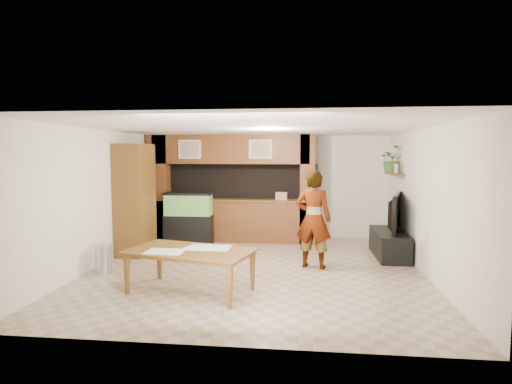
# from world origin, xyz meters

# --- Properties ---
(floor) EXTENTS (6.50, 6.50, 0.00)m
(floor) POSITION_xyz_m (0.00, 0.00, 0.00)
(floor) COLOR tan
(floor) RESTS_ON ground
(ceiling) EXTENTS (6.50, 6.50, 0.00)m
(ceiling) POSITION_xyz_m (0.00, 0.00, 2.60)
(ceiling) COLOR white
(ceiling) RESTS_ON wall_back
(wall_back) EXTENTS (6.00, 0.00, 6.00)m
(wall_back) POSITION_xyz_m (0.00, 3.25, 1.30)
(wall_back) COLOR silver
(wall_back) RESTS_ON floor
(wall_left) EXTENTS (0.00, 6.50, 6.50)m
(wall_left) POSITION_xyz_m (-3.00, 0.00, 1.30)
(wall_left) COLOR silver
(wall_left) RESTS_ON floor
(wall_right) EXTENTS (0.00, 6.50, 6.50)m
(wall_right) POSITION_xyz_m (3.00, 0.00, 1.30)
(wall_right) COLOR silver
(wall_right) RESTS_ON floor
(partition) EXTENTS (4.20, 0.99, 2.60)m
(partition) POSITION_xyz_m (-0.95, 2.64, 1.31)
(partition) COLOR brown
(partition) RESTS_ON floor
(wall_clock) EXTENTS (0.05, 0.25, 0.25)m
(wall_clock) POSITION_xyz_m (-2.97, 1.00, 1.90)
(wall_clock) COLOR black
(wall_clock) RESTS_ON wall_left
(wall_shelf) EXTENTS (0.25, 0.90, 0.04)m
(wall_shelf) POSITION_xyz_m (2.85, 1.95, 1.70)
(wall_shelf) COLOR brown
(wall_shelf) RESTS_ON wall_right
(pantry_cabinet) EXTENTS (0.59, 0.96, 2.35)m
(pantry_cabinet) POSITION_xyz_m (-2.70, 0.93, 1.17)
(pantry_cabinet) COLOR brown
(pantry_cabinet) RESTS_ON floor
(trash_can) EXTENTS (0.29, 0.29, 0.53)m
(trash_can) POSITION_xyz_m (-2.68, -0.60, 0.26)
(trash_can) COLOR #B2B2B7
(trash_can) RESTS_ON floor
(aquarium) EXTENTS (1.12, 0.42, 1.24)m
(aquarium) POSITION_xyz_m (-1.82, 1.95, 0.61)
(aquarium) COLOR black
(aquarium) RESTS_ON floor
(tv_stand) EXTENTS (0.59, 1.60, 0.53)m
(tv_stand) POSITION_xyz_m (2.65, 1.29, 0.27)
(tv_stand) COLOR black
(tv_stand) RESTS_ON floor
(television) EXTENTS (0.57, 1.38, 0.80)m
(television) POSITION_xyz_m (2.65, 1.29, 0.93)
(television) COLOR black
(television) RESTS_ON tv_stand
(photo_frame) EXTENTS (0.06, 0.16, 0.20)m
(photo_frame) POSITION_xyz_m (2.85, 1.78, 1.82)
(photo_frame) COLOR tan
(photo_frame) RESTS_ON wall_shelf
(potted_plant) EXTENTS (0.65, 0.61, 0.60)m
(potted_plant) POSITION_xyz_m (2.82, 2.14, 2.02)
(potted_plant) COLOR #326126
(potted_plant) RESTS_ON wall_shelf
(person) EXTENTS (0.76, 0.59, 1.84)m
(person) POSITION_xyz_m (1.05, 0.23, 0.92)
(person) COLOR #9B7A55
(person) RESTS_ON floor
(microphone) EXTENTS (0.04, 0.10, 0.16)m
(microphone) POSITION_xyz_m (1.10, 0.07, 1.88)
(microphone) COLOR black
(microphone) RESTS_ON person
(dining_table) EXTENTS (2.10, 1.49, 0.67)m
(dining_table) POSITION_xyz_m (-0.86, -1.49, 0.33)
(dining_table) COLOR brown
(dining_table) RESTS_ON floor
(newspaper_a) EXTENTS (0.63, 0.47, 0.01)m
(newspaper_a) POSITION_xyz_m (-0.57, -1.29, 0.67)
(newspaper_a) COLOR silver
(newspaper_a) RESTS_ON dining_table
(newspaper_b) EXTENTS (0.58, 0.43, 0.01)m
(newspaper_b) POSITION_xyz_m (-1.19, -1.63, 0.67)
(newspaper_b) COLOR silver
(newspaper_b) RESTS_ON dining_table
(newspaper_c) EXTENTS (0.56, 0.46, 0.01)m
(newspaper_c) POSITION_xyz_m (-0.71, -1.29, 0.67)
(newspaper_c) COLOR silver
(newspaper_c) RESTS_ON dining_table
(counter_box) EXTENTS (0.30, 0.23, 0.18)m
(counter_box) POSITION_xyz_m (0.34, 2.45, 1.13)
(counter_box) COLOR #9D7255
(counter_box) RESTS_ON partition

